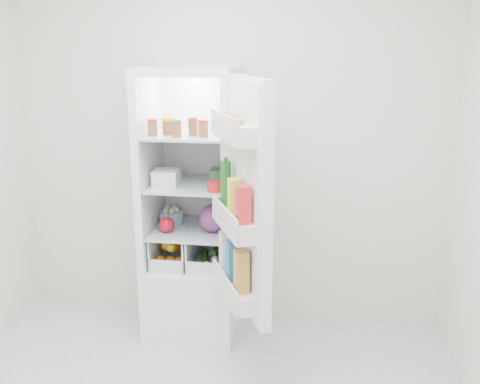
% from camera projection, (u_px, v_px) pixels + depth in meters
% --- Properties ---
extents(room_walls, '(3.02, 3.02, 2.61)m').
position_uv_depth(room_walls, '(168.00, 131.00, 2.19)').
color(room_walls, silver).
rests_on(room_walls, ground).
extents(refrigerator, '(0.60, 0.60, 1.80)m').
position_uv_depth(refrigerator, '(194.00, 236.00, 3.65)').
color(refrigerator, white).
rests_on(refrigerator, ground).
extents(shelf_low, '(0.49, 0.53, 0.01)m').
position_uv_depth(shelf_low, '(192.00, 229.00, 3.57)').
color(shelf_low, '#ABBCC9').
rests_on(shelf_low, refrigerator).
extents(shelf_mid, '(0.49, 0.53, 0.02)m').
position_uv_depth(shelf_mid, '(191.00, 184.00, 3.49)').
color(shelf_mid, '#ABBCC9').
rests_on(shelf_mid, refrigerator).
extents(shelf_top, '(0.49, 0.53, 0.02)m').
position_uv_depth(shelf_top, '(189.00, 134.00, 3.40)').
color(shelf_top, '#ABBCC9').
rests_on(shelf_top, refrigerator).
extents(crisper_left, '(0.23, 0.46, 0.22)m').
position_uv_depth(crisper_left, '(175.00, 246.00, 3.62)').
color(crisper_left, silver).
rests_on(crisper_left, refrigerator).
extents(crisper_right, '(0.23, 0.46, 0.22)m').
position_uv_depth(crisper_right, '(210.00, 248.00, 3.59)').
color(crisper_right, silver).
rests_on(crisper_right, refrigerator).
extents(condiment_jars, '(0.38, 0.16, 0.08)m').
position_uv_depth(condiment_jars, '(178.00, 129.00, 3.28)').
color(condiment_jars, '#B21919').
rests_on(condiment_jars, shelf_top).
extents(squeeze_bottle, '(0.05, 0.05, 0.16)m').
position_uv_depth(squeeze_bottle, '(226.00, 119.00, 3.46)').
color(squeeze_bottle, silver).
rests_on(squeeze_bottle, shelf_top).
extents(tub_white, '(0.16, 0.16, 0.10)m').
position_uv_depth(tub_white, '(166.00, 178.00, 3.42)').
color(tub_white, silver).
rests_on(tub_white, shelf_mid).
extents(tin_red, '(0.13, 0.13, 0.06)m').
position_uv_depth(tin_red, '(215.00, 186.00, 3.28)').
color(tin_red, red).
rests_on(tin_red, shelf_mid).
extents(foil_tray, '(0.18, 0.14, 0.04)m').
position_uv_depth(foil_tray, '(169.00, 177.00, 3.56)').
color(foil_tray, silver).
rests_on(foil_tray, shelf_mid).
extents(tub_green, '(0.11, 0.15, 0.08)m').
position_uv_depth(tub_green, '(219.00, 175.00, 3.54)').
color(tub_green, '#387B4D').
rests_on(tub_green, shelf_mid).
extents(red_cabbage, '(0.19, 0.19, 0.19)m').
position_uv_depth(red_cabbage, '(213.00, 218.00, 3.48)').
color(red_cabbage, '#5E2057').
rests_on(red_cabbage, shelf_low).
extents(bell_pepper, '(0.10, 0.10, 0.10)m').
position_uv_depth(bell_pepper, '(167.00, 225.00, 3.48)').
color(bell_pepper, red).
rests_on(bell_pepper, shelf_low).
extents(mushroom_bowl, '(0.20, 0.20, 0.08)m').
position_uv_depth(mushroom_bowl, '(172.00, 217.00, 3.67)').
color(mushroom_bowl, '#98CBE3').
rests_on(mushroom_bowl, shelf_low).
extents(citrus_pile, '(0.20, 0.24, 0.16)m').
position_uv_depth(citrus_pile, '(171.00, 252.00, 3.57)').
color(citrus_pile, orange).
rests_on(citrus_pile, refrigerator).
extents(veg_pile, '(0.16, 0.30, 0.10)m').
position_uv_depth(veg_pile, '(211.00, 255.00, 3.60)').
color(veg_pile, '#22511B').
rests_on(veg_pile, refrigerator).
extents(fridge_door, '(0.39, 0.57, 1.30)m').
position_uv_depth(fridge_door, '(244.00, 205.00, 2.90)').
color(fridge_door, white).
rests_on(fridge_door, refrigerator).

